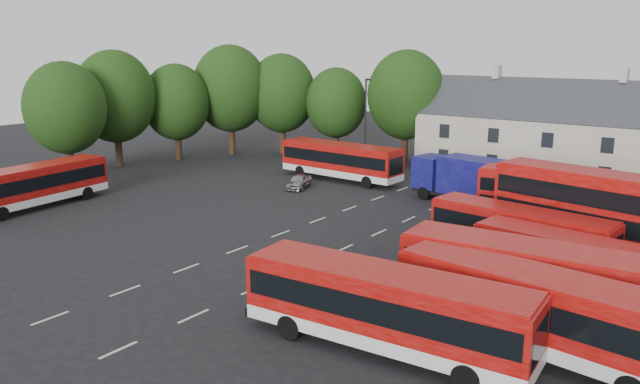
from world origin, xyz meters
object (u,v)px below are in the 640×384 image
(bus_dd_south, at_px, (599,209))
(silver_car, at_px, (299,181))
(box_truck, at_px, (466,178))
(bus_west, at_px, (35,183))
(lamppost, at_px, (365,126))
(bus_row_a, at_px, (386,304))

(bus_dd_south, distance_m, silver_car, 24.99)
(box_truck, bearing_deg, silver_car, -156.99)
(bus_dd_south, relative_size, silver_car, 3.43)
(silver_car, bearing_deg, bus_dd_south, -27.54)
(bus_west, bearing_deg, bus_dd_south, -75.57)
(box_truck, height_order, lamppost, lamppost)
(bus_row_a, xyz_separation_m, bus_dd_south, (3.80, 17.37, 0.78))
(bus_row_a, distance_m, bus_dd_south, 17.80)
(bus_row_a, relative_size, box_truck, 1.40)
(bus_row_a, height_order, bus_west, bus_row_a)
(bus_west, height_order, lamppost, lamppost)
(bus_west, bearing_deg, lamppost, -36.91)
(bus_west, relative_size, silver_car, 3.21)
(bus_row_a, distance_m, silver_car, 29.41)
(bus_west, distance_m, silver_car, 20.59)
(bus_row_a, xyz_separation_m, bus_west, (-32.61, 3.80, -0.10))
(bus_row_a, bearing_deg, silver_car, 130.85)
(bus_row_a, bearing_deg, bus_west, 168.92)
(box_truck, distance_m, lamppost, 12.06)
(bus_row_a, height_order, lamppost, lamppost)
(lamppost, bearing_deg, bus_row_a, -55.91)
(bus_row_a, xyz_separation_m, box_truck, (-7.24, 24.09, 0.03))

